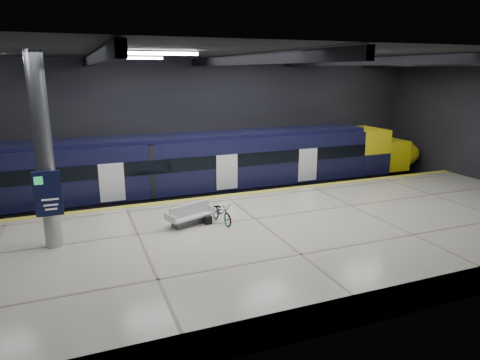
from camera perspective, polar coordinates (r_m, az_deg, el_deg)
ground at (r=19.84m, az=0.80°, el=-7.25°), size 30.00×30.00×0.00m
room_shell at (r=18.51m, az=0.86°, el=9.43°), size 30.10×16.10×8.05m
platform at (r=17.52m, az=3.97°, el=-8.37°), size 30.00×11.00×1.10m
safety_strip at (r=21.91m, az=-1.94°, el=-2.09°), size 30.00×0.40×0.01m
rails at (r=24.70m, az=-4.09°, el=-2.68°), size 30.00×1.52×0.16m
train at (r=24.01m, az=-5.61°, el=1.67°), size 29.40×2.84×3.79m
bench at (r=17.93m, az=-6.70°, el=-4.95°), size 2.15×1.46×0.88m
bicycle at (r=18.00m, az=-2.47°, el=-4.32°), size 0.83×1.78×0.90m
pannier_bag at (r=17.91m, az=-4.28°, el=-5.37°), size 0.33×0.24×0.35m
info_column at (r=16.28m, az=-24.63°, el=2.97°), size 0.90×0.78×6.90m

